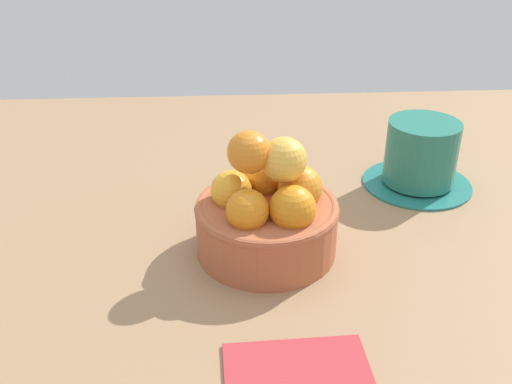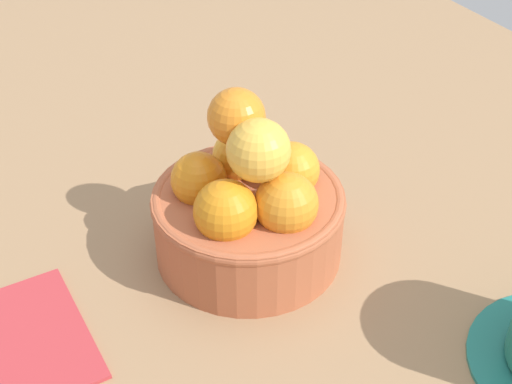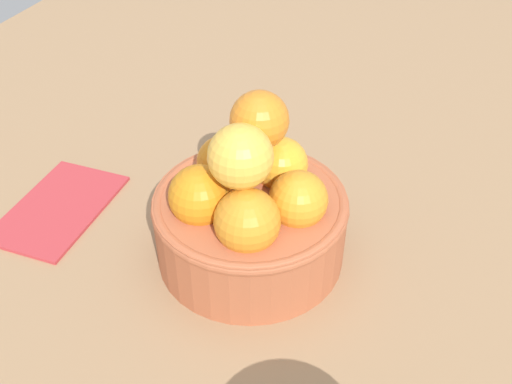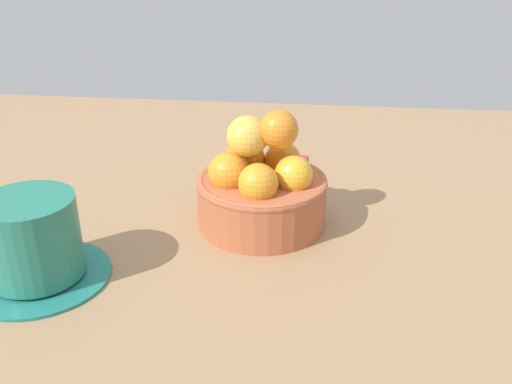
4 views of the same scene
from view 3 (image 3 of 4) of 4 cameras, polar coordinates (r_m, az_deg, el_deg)
name	(u,v)px [view 3 (image 3 of 4)]	position (r cm, az deg, el deg)	size (l,w,h in cm)	color
ground_plane	(251,270)	(49.74, -0.50, -7.33)	(135.49, 97.43, 3.75)	#997551
terracotta_bowl	(250,210)	(45.27, -0.61, -1.71)	(14.62, 14.62, 13.47)	#AD5938
folded_napkin	(59,207)	(54.90, -17.99, -1.31)	(11.62, 7.27, 0.60)	#B23338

